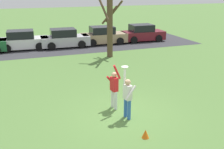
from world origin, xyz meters
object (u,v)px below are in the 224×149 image
(bare_tree_tall, at_px, (110,20))
(person_catcher, at_px, (128,95))
(parked_car_silver, at_px, (65,39))
(parked_car_tan, at_px, (103,36))
(parked_car_white, at_px, (22,41))
(frisbee_disc, at_px, (125,67))
(parked_car_maroon, at_px, (142,33))
(field_cone_orange, at_px, (145,134))
(person_defender, at_px, (114,87))

(bare_tree_tall, bearing_deg, person_catcher, -105.46)
(parked_car_silver, height_order, parked_car_tan, same)
(person_catcher, height_order, parked_car_white, person_catcher)
(bare_tree_tall, bearing_deg, frisbee_disc, -106.04)
(parked_car_maroon, xyz_separation_m, field_cone_orange, (-7.57, -15.74, -0.57))
(bare_tree_tall, bearing_deg, person_defender, -108.34)
(person_catcher, xyz_separation_m, person_defender, (-0.18, 1.02, -0.00))
(person_catcher, bearing_deg, field_cone_orange, 170.66)
(parked_car_white, bearing_deg, person_defender, -74.10)
(person_defender, xyz_separation_m, parked_car_white, (-3.25, 13.29, -0.25))
(person_defender, bearing_deg, bare_tree_tall, 151.51)
(frisbee_disc, bearing_deg, field_cone_orange, -88.03)
(field_cone_orange, bearing_deg, bare_tree_tall, 76.76)
(person_catcher, height_order, frisbee_disc, frisbee_disc)
(person_defender, relative_size, parked_car_silver, 0.49)
(field_cone_orange, bearing_deg, person_defender, 94.52)
(parked_car_silver, bearing_deg, frisbee_disc, -88.19)
(parked_car_maroon, relative_size, bare_tree_tall, 0.72)
(person_catcher, distance_m, parked_car_silver, 13.99)
(frisbee_disc, xyz_separation_m, field_cone_orange, (0.06, -1.80, -1.93))
(person_defender, height_order, bare_tree_tall, bare_tree_tall)
(parked_car_silver, distance_m, field_cone_orange, 15.57)
(parked_car_white, distance_m, parked_car_tan, 7.07)
(person_defender, height_order, parked_car_white, person_defender)
(person_catcher, distance_m, parked_car_white, 14.72)
(frisbee_disc, height_order, bare_tree_tall, bare_tree_tall)
(parked_car_maroon, bearing_deg, bare_tree_tall, -134.60)
(person_catcher, height_order, parked_car_silver, person_catcher)
(person_catcher, relative_size, person_defender, 1.02)
(frisbee_disc, bearing_deg, person_defender, 100.15)
(person_defender, xyz_separation_m, parked_car_tan, (3.82, 13.16, -0.25))
(person_catcher, bearing_deg, person_defender, 0.00)
(frisbee_disc, bearing_deg, parked_car_white, 103.53)
(person_defender, xyz_separation_m, field_cone_orange, (0.21, -2.60, -0.82))
(frisbee_disc, relative_size, field_cone_orange, 0.84)
(parked_car_white, bearing_deg, bare_tree_tall, -36.32)
(parked_car_maroon, xyz_separation_m, bare_tree_tall, (-4.96, -4.67, 1.98))
(parked_car_tan, bearing_deg, frisbee_disc, -102.59)
(person_defender, xyz_separation_m, bare_tree_tall, (2.81, 8.47, 1.73))
(frisbee_disc, relative_size, parked_car_tan, 0.06)
(person_catcher, height_order, field_cone_orange, person_catcher)
(parked_car_maroon, distance_m, bare_tree_tall, 7.09)
(bare_tree_tall, height_order, field_cone_orange, bare_tree_tall)
(frisbee_disc, distance_m, parked_car_silver, 13.83)
(frisbee_disc, relative_size, parked_car_white, 0.06)
(frisbee_disc, xyz_separation_m, parked_car_tan, (3.68, 13.96, -1.37))
(person_catcher, distance_m, field_cone_orange, 1.78)
(person_defender, height_order, frisbee_disc, frisbee_disc)
(frisbee_disc, relative_size, parked_car_maroon, 0.06)
(frisbee_disc, height_order, parked_car_white, frisbee_disc)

